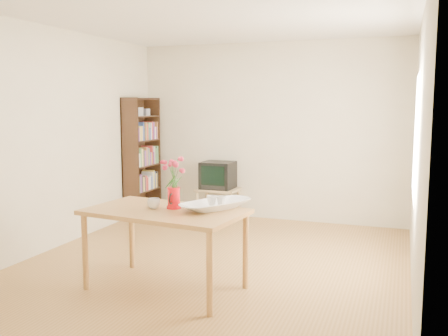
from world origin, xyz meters
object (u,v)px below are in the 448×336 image
at_px(table, 165,218).
at_px(mug, 154,203).
at_px(bowl, 216,185).
at_px(television, 218,175).
at_px(pitcher, 174,199).

bearing_deg(table, mug, 178.38).
distance_m(table, bowl, 0.56).
relative_size(table, television, 3.27).
bearing_deg(mug, bowl, -155.12).
bearing_deg(pitcher, table, -129.72).
distance_m(bowl, television, 2.86).
xyz_separation_m(table, pitcher, (0.05, 0.08, 0.17)).
bearing_deg(mug, pitcher, -151.53).
bearing_deg(television, bowl, -69.04).
height_order(table, mug, mug).
height_order(pitcher, bowl, bowl).
bearing_deg(television, mug, -80.63).
bearing_deg(mug, table, -179.59).
height_order(mug, bowl, bowl).
height_order(mug, television, television).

